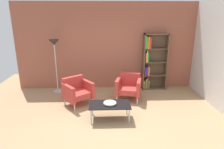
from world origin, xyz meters
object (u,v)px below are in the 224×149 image
Objects in this scene: bookshelf_tall at (152,62)px; armchair_by_bookshelf at (77,91)px; decorative_bowl at (110,103)px; armchair_near_window at (129,86)px; coffee_table_low at (110,105)px; floor_lamp_torchiere at (55,49)px.

bookshelf_tall reaches higher than armchair_by_bookshelf.
decorative_bowl is at bearing -125.72° from bookshelf_tall.
armchair_near_window reaches higher than decorative_bowl.
decorative_bowl is at bearing -81.80° from armchair_by_bookshelf.
armchair_near_window is (0.60, 1.18, 0.05)m from coffee_table_low.
coffee_table_low is 0.57× the size of floor_lamp_torchiere.
floor_lamp_torchiere reaches higher than decorative_bowl.
floor_lamp_torchiere is at bearing 176.43° from armchair_near_window.
bookshelf_tall is at bearing 3.11° from floor_lamp_torchiere.
bookshelf_tall reaches higher than coffee_table_low.
armchair_near_window reaches higher than coffee_table_low.
floor_lamp_torchiere reaches higher than armchair_near_window.
armchair_by_bookshelf is at bearing 135.56° from coffee_table_low.
coffee_table_low is 1.33m from armchair_near_window.
armchair_near_window is (0.60, 1.18, -0.02)m from decorative_bowl.
armchair_near_window is 2.62m from floor_lamp_torchiere.
armchair_near_window is 0.89× the size of armchair_by_bookshelf.
armchair_near_window is at bearing -134.92° from bookshelf_tall.
floor_lamp_torchiere reaches higher than armchair_by_bookshelf.
bookshelf_tall is 2.62m from decorative_bowl.
floor_lamp_torchiere is at bearing -176.89° from bookshelf_tall.
bookshelf_tall is 5.94× the size of decorative_bowl.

